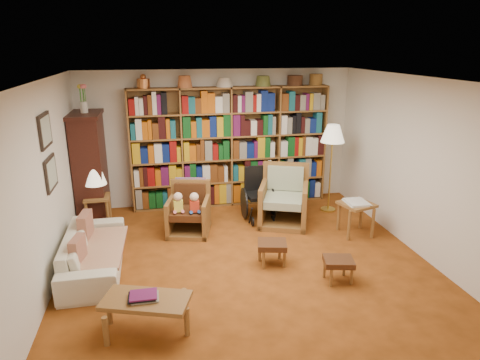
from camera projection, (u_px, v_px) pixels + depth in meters
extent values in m
plane|color=#904716|center=(246.00, 261.00, 6.01)|extent=(5.00, 5.00, 0.00)
plane|color=silver|center=(247.00, 79.00, 5.26)|extent=(5.00, 5.00, 0.00)
plane|color=silver|center=(218.00, 138.00, 7.97)|extent=(5.00, 0.00, 5.00)
plane|color=silver|center=(314.00, 269.00, 3.30)|extent=(5.00, 0.00, 5.00)
plane|color=silver|center=(45.00, 188.00, 5.17)|extent=(0.00, 5.00, 5.00)
plane|color=silver|center=(417.00, 166.00, 6.10)|extent=(0.00, 5.00, 5.00)
cube|color=brown|center=(231.00, 147.00, 7.91)|extent=(3.60, 0.30, 2.20)
cube|color=#38160F|center=(91.00, 170.00, 7.19)|extent=(0.45, 0.90, 1.80)
cube|color=#38160F|center=(85.00, 115.00, 6.91)|extent=(0.50, 0.95, 0.06)
cylinder|color=silver|center=(84.00, 107.00, 6.88)|extent=(0.12, 0.12, 0.18)
cube|color=black|center=(45.00, 130.00, 5.26)|extent=(0.03, 0.52, 0.42)
cube|color=gray|center=(46.00, 130.00, 5.26)|extent=(0.01, 0.44, 0.34)
cube|color=black|center=(51.00, 173.00, 5.43)|extent=(0.03, 0.52, 0.42)
cube|color=gray|center=(52.00, 173.00, 5.43)|extent=(0.01, 0.44, 0.34)
imported|color=beige|center=(94.00, 251.00, 5.73)|extent=(1.82, 0.73, 0.53)
cube|color=beige|center=(97.00, 249.00, 5.73)|extent=(0.73, 1.31, 0.04)
cube|color=maroon|center=(86.00, 229.00, 5.98)|extent=(0.16, 0.40, 0.39)
cube|color=maroon|center=(78.00, 251.00, 5.32)|extent=(0.17, 0.36, 0.34)
cube|color=brown|center=(97.00, 197.00, 7.00)|extent=(0.41, 0.41, 0.04)
cylinder|color=brown|center=(87.00, 217.00, 6.90)|extent=(0.05, 0.05, 0.50)
cylinder|color=brown|center=(108.00, 216.00, 6.96)|extent=(0.05, 0.05, 0.50)
cylinder|color=brown|center=(90.00, 210.00, 7.20)|extent=(0.05, 0.05, 0.50)
cylinder|color=brown|center=(110.00, 209.00, 7.26)|extent=(0.05, 0.05, 0.50)
cylinder|color=gold|center=(96.00, 191.00, 6.96)|extent=(0.12, 0.12, 0.20)
cone|color=white|center=(95.00, 176.00, 6.89)|extent=(0.36, 0.36, 0.28)
cube|color=brown|center=(189.00, 230.00, 6.92)|extent=(0.79, 0.81, 0.07)
cube|color=brown|center=(170.00, 217.00, 6.79)|extent=(0.22, 0.67, 0.58)
cube|color=brown|center=(207.00, 215.00, 6.90)|extent=(0.22, 0.67, 0.58)
cube|color=brown|center=(187.00, 203.00, 7.09)|extent=(0.65, 0.22, 0.81)
cube|color=#4B2614|center=(189.00, 213.00, 6.80)|extent=(0.62, 0.67, 0.11)
cube|color=#4B2614|center=(187.00, 193.00, 6.98)|extent=(0.51, 0.21, 0.34)
cube|color=#BC3242|center=(186.00, 188.00, 7.05)|extent=(0.50, 0.17, 0.36)
cube|color=brown|center=(283.00, 221.00, 7.28)|extent=(1.03, 1.05, 0.09)
cube|color=brown|center=(263.00, 206.00, 7.12)|extent=(0.36, 0.79, 0.70)
cube|color=brown|center=(304.00, 203.00, 7.25)|extent=(0.36, 0.79, 0.70)
cube|color=brown|center=(278.00, 189.00, 7.49)|extent=(0.76, 0.36, 0.98)
cube|color=#9CA987|center=(284.00, 200.00, 7.13)|extent=(0.82, 0.86, 0.13)
cube|color=#9CA987|center=(279.00, 178.00, 7.34)|extent=(0.61, 0.32, 0.41)
cube|color=black|center=(259.00, 195.00, 7.35)|extent=(0.49, 0.49, 0.06)
cube|color=black|center=(256.00, 178.00, 7.48)|extent=(0.44, 0.10, 0.44)
cylinder|color=black|center=(244.00, 203.00, 7.44)|extent=(0.03, 0.55, 0.55)
cylinder|color=black|center=(271.00, 201.00, 7.54)|extent=(0.03, 0.55, 0.55)
cylinder|color=black|center=(253.00, 221.00, 7.17)|extent=(0.03, 0.16, 0.16)
cylinder|color=black|center=(273.00, 220.00, 7.23)|extent=(0.03, 0.16, 0.16)
cylinder|color=gold|center=(328.00, 209.00, 7.88)|extent=(0.27, 0.27, 0.03)
cylinder|color=gold|center=(330.00, 175.00, 7.68)|extent=(0.03, 0.03, 1.34)
cone|color=white|center=(333.00, 133.00, 7.45)|extent=(0.42, 0.42, 0.31)
cube|color=brown|center=(357.00, 204.00, 6.73)|extent=(0.59, 0.59, 0.04)
cylinder|color=brown|center=(349.00, 226.00, 6.59)|extent=(0.05, 0.05, 0.49)
cylinder|color=brown|center=(373.00, 224.00, 6.66)|extent=(0.05, 0.05, 0.49)
cylinder|color=brown|center=(339.00, 216.00, 6.96)|extent=(0.05, 0.05, 0.49)
cylinder|color=brown|center=(361.00, 214.00, 7.03)|extent=(0.05, 0.05, 0.49)
cube|color=silver|center=(357.00, 202.00, 6.72)|extent=(0.40, 0.45, 0.03)
cube|color=#4B2614|center=(272.00, 245.00, 5.85)|extent=(0.46, 0.41, 0.08)
cylinder|color=brown|center=(264.00, 261.00, 5.76)|extent=(0.04, 0.04, 0.25)
cylinder|color=brown|center=(285.00, 259.00, 5.82)|extent=(0.04, 0.04, 0.25)
cylinder|color=brown|center=(259.00, 253.00, 5.98)|extent=(0.04, 0.04, 0.25)
cylinder|color=brown|center=(280.00, 251.00, 6.04)|extent=(0.04, 0.04, 0.25)
cube|color=#4B2614|center=(339.00, 262.00, 5.43)|extent=(0.43, 0.39, 0.07)
cylinder|color=brown|center=(331.00, 278.00, 5.35)|extent=(0.04, 0.04, 0.24)
cylinder|color=brown|center=(352.00, 276.00, 5.40)|extent=(0.04, 0.04, 0.24)
cylinder|color=brown|center=(324.00, 269.00, 5.55)|extent=(0.04, 0.04, 0.24)
cylinder|color=brown|center=(344.00, 267.00, 5.61)|extent=(0.04, 0.04, 0.24)
cube|color=brown|center=(146.00, 300.00, 4.47)|extent=(1.00, 0.72, 0.05)
cylinder|color=brown|center=(106.00, 331.00, 4.28)|extent=(0.06, 0.06, 0.33)
cylinder|color=brown|center=(187.00, 322.00, 4.43)|extent=(0.06, 0.06, 0.33)
cylinder|color=brown|center=(109.00, 310.00, 4.62)|extent=(0.06, 0.06, 0.33)
cylinder|color=brown|center=(184.00, 302.00, 4.77)|extent=(0.06, 0.06, 0.33)
cube|color=brown|center=(146.00, 296.00, 4.45)|extent=(0.34, 0.30, 0.05)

